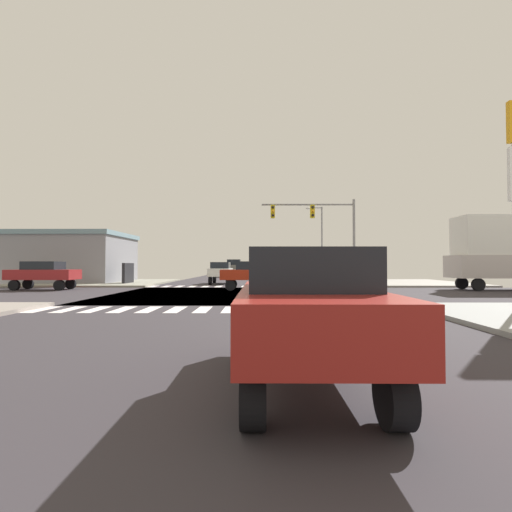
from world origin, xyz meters
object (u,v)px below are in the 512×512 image
(traffic_signal_mast, at_px, (318,222))
(box_truck_nearside_1, at_px, (503,251))
(sedan_queued_3, at_px, (253,273))
(sedan_middle_5, at_px, (306,304))
(street_lamp, at_px, (319,236))
(suv_leading_1, at_px, (234,267))
(sedan_trailing_4, at_px, (43,273))
(sedan_farside_1, at_px, (221,271))
(bank_building, at_px, (39,258))
(sedan_crossing_2, at_px, (221,268))

(traffic_signal_mast, xyz_separation_m, box_truck_nearside_1, (11.50, -4.21, -2.44))
(sedan_queued_3, xyz_separation_m, sedan_middle_5, (1.03, -19.33, 0.00))
(street_lamp, xyz_separation_m, suv_leading_1, (-9.61, 11.31, -3.22))
(traffic_signal_mast, relative_size, suv_leading_1, 1.58)
(street_lamp, relative_size, suv_leading_1, 1.67)
(sedan_queued_3, distance_m, sedan_middle_5, 19.35)
(traffic_signal_mast, distance_m, suv_leading_1, 22.77)
(sedan_trailing_4, bearing_deg, street_lamp, 124.04)
(box_truck_nearside_1, relative_size, sedan_middle_5, 1.67)
(sedan_farside_1, bearing_deg, bank_building, -5.97)
(traffic_signal_mast, xyz_separation_m, sedan_crossing_2, (-10.93, 32.38, -3.89))
(suv_leading_1, bearing_deg, sedan_crossing_2, -75.19)
(street_lamp, bearing_deg, sedan_queued_3, -115.49)
(bank_building, distance_m, sedan_middle_5, 35.61)
(traffic_signal_mast, relative_size, box_truck_nearside_1, 1.01)
(bank_building, relative_size, suv_leading_1, 3.78)
(sedan_trailing_4, bearing_deg, suv_leading_1, 156.42)
(sedan_trailing_4, height_order, sedan_middle_5, same)
(sedan_farside_1, relative_size, suv_leading_1, 0.93)
(bank_building, height_order, sedan_trailing_4, bank_building)
(street_lamp, distance_m, suv_leading_1, 15.18)
(traffic_signal_mast, bearing_deg, bank_building, 168.08)
(sedan_trailing_4, xyz_separation_m, sedan_middle_5, (15.01, -19.33, 0.00))
(traffic_signal_mast, xyz_separation_m, suv_leading_1, (-7.93, 21.03, -3.61))
(box_truck_nearside_1, relative_size, sedan_queued_3, 1.67)
(sedan_crossing_2, bearing_deg, sedan_queued_3, 99.26)
(traffic_signal_mast, relative_size, bank_building, 0.42)
(traffic_signal_mast, xyz_separation_m, sedan_queued_3, (-4.97, -4.21, -3.89))
(sedan_farside_1, xyz_separation_m, sedan_crossing_2, (-3.00, 28.90, 0.00))
(traffic_signal_mast, bearing_deg, sedan_trailing_4, -167.49)
(sedan_farside_1, bearing_deg, sedan_queued_3, 111.11)
(sedan_queued_3, bearing_deg, suv_leading_1, -173.30)
(sedan_middle_5, bearing_deg, sedan_farside_1, 98.42)
(box_truck_nearside_1, bearing_deg, sedan_trailing_4, -90.00)
(sedan_crossing_2, xyz_separation_m, sedan_queued_3, (5.97, -36.58, 0.00))
(traffic_signal_mast, height_order, sedan_crossing_2, traffic_signal_mast)
(sedan_middle_5, bearing_deg, traffic_signal_mast, 80.51)
(traffic_signal_mast, height_order, street_lamp, street_lamp)
(box_truck_nearside_1, height_order, sedan_crossing_2, box_truck_nearside_1)
(sedan_farside_1, xyz_separation_m, sedan_middle_5, (4.00, -27.01, 0.00))
(street_lamp, bearing_deg, sedan_trailing_4, -145.96)
(sedan_queued_3, relative_size, sedan_middle_5, 1.00)
(street_lamp, bearing_deg, sedan_crossing_2, 119.09)
(sedan_trailing_4, bearing_deg, sedan_crossing_2, 167.64)
(sedan_crossing_2, relative_size, sedan_queued_3, 1.00)
(traffic_signal_mast, relative_size, sedan_trailing_4, 1.69)
(bank_building, height_order, suv_leading_1, bank_building)
(box_truck_nearside_1, distance_m, sedan_trailing_4, 30.48)
(street_lamp, distance_m, sedan_queued_3, 15.82)
(bank_building, bearing_deg, street_lamp, 9.56)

